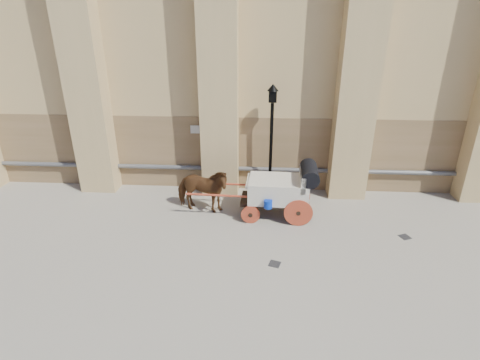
{
  "coord_description": "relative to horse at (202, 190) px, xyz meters",
  "views": [
    {
      "loc": [
        0.64,
        -10.24,
        6.6
      ],
      "look_at": [
        -0.11,
        1.79,
        1.32
      ],
      "focal_mm": 28.0,
      "sensor_mm": 36.0,
      "label": 1
    }
  ],
  "objects": [
    {
      "name": "carriage",
      "position": [
        2.88,
        -0.13,
        0.21
      ],
      "size": [
        4.58,
        1.64,
        1.99
      ],
      "rotation": [
        0.0,
        0.0,
        -0.04
      ],
      "color": "black",
      "rests_on": "ground"
    },
    {
      "name": "ground",
      "position": [
        1.49,
        -1.85,
        -0.86
      ],
      "size": [
        90.0,
        90.0,
        0.0
      ],
      "primitive_type": "plane",
      "color": "gray",
      "rests_on": "ground"
    },
    {
      "name": "drain_grate_near",
      "position": [
        2.57,
        -3.08,
        -0.85
      ],
      "size": [
        0.4,
        0.4,
        0.01
      ],
      "primitive_type": "cube",
      "rotation": [
        0.0,
        0.0,
        -0.3
      ],
      "color": "black",
      "rests_on": "ground"
    },
    {
      "name": "horse",
      "position": [
        0.0,
        0.0,
        0.0
      ],
      "size": [
        2.16,
        1.26,
        1.72
      ],
      "primitive_type": "imported",
      "rotation": [
        0.0,
        0.0,
        1.4
      ],
      "color": "brown",
      "rests_on": "ground"
    },
    {
      "name": "drain_grate_far",
      "position": [
        6.85,
        -1.36,
        -0.85
      ],
      "size": [
        0.42,
        0.42,
        0.01
      ],
      "primitive_type": "cube",
      "rotation": [
        0.0,
        0.0,
        0.4
      ],
      "color": "black",
      "rests_on": "ground"
    },
    {
      "name": "street_lamp",
      "position": [
        2.46,
        1.55,
        1.49
      ],
      "size": [
        0.41,
        0.41,
        4.39
      ],
      "color": "black",
      "rests_on": "ground"
    }
  ]
}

